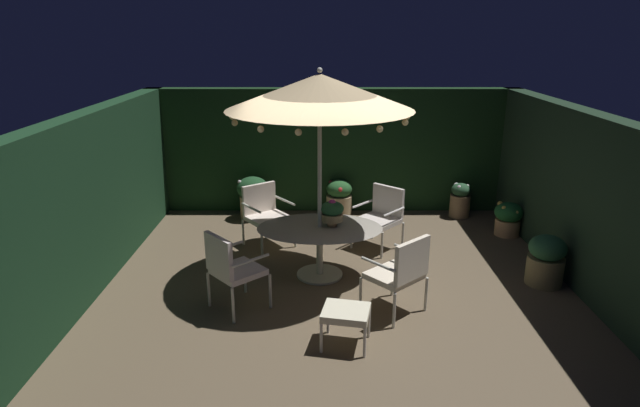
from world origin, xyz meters
TOP-DOWN VIEW (x-y plane):
  - ground_plane at (0.00, 0.00)m, footprint 6.82×6.48m
  - hedge_backdrop_rear at (0.00, 3.09)m, footprint 6.82×0.30m
  - hedge_backdrop_left at (-3.26, 0.00)m, footprint 0.30×6.48m
  - hedge_backdrop_right at (3.26, 0.00)m, footprint 0.30×6.48m
  - patio_dining_table at (-0.24, 0.13)m, footprint 1.72×1.21m
  - patio_umbrella at (-0.24, 0.13)m, footprint 2.41×2.41m
  - centerpiece_planter at (-0.07, 0.17)m, footprint 0.32×0.32m
  - patio_chair_north at (0.73, 1.19)m, footprint 0.84×0.84m
  - patio_chair_northeast at (-1.11, 1.28)m, footprint 0.87×0.86m
  - patio_chair_east at (-1.31, -0.83)m, footprint 0.80×0.80m
  - patio_chair_southeast at (0.73, -0.93)m, footprint 0.84×0.83m
  - ottoman_footrest at (0.04, -1.60)m, footprint 0.57×0.52m
  - potted_plant_back_center at (2.80, -0.12)m, footprint 0.49×0.49m
  - potted_plant_right_far at (2.34, 2.61)m, footprint 0.37×0.37m
  - potted_plant_back_right at (0.12, 2.79)m, footprint 0.48×0.48m
  - potted_plant_back_left at (2.91, 1.68)m, footprint 0.46×0.46m
  - potted_plant_right_near at (-1.46, 2.54)m, footprint 0.57×0.57m

SIDE VIEW (x-z plane):
  - ground_plane at x=0.00m, z-range -0.02..0.00m
  - potted_plant_back_left at x=2.91m, z-range 0.02..0.59m
  - potted_plant_right_far at x=2.34m, z-range 0.00..0.63m
  - potted_plant_back_right at x=0.12m, z-range 0.00..0.65m
  - potted_plant_back_center at x=2.80m, z-range 0.01..0.70m
  - ottoman_footrest at x=0.04m, z-range 0.16..0.60m
  - potted_plant_right_near at x=-1.46m, z-range 0.04..0.81m
  - patio_chair_north at x=0.73m, z-range 0.07..1.03m
  - patio_chair_northeast at x=-1.11m, z-range 0.08..1.04m
  - patio_dining_table at x=-0.24m, z-range 0.22..0.94m
  - patio_chair_southeast at x=0.73m, z-range 0.08..1.09m
  - patio_chair_east at x=-1.31m, z-range 0.09..1.09m
  - centerpiece_planter at x=-0.07m, z-range 0.75..1.13m
  - hedge_backdrop_rear at x=0.00m, z-range 0.00..2.29m
  - hedge_backdrop_left at x=-3.26m, z-range 0.00..2.29m
  - hedge_backdrop_right at x=3.26m, z-range 0.00..2.29m
  - patio_umbrella at x=-0.24m, z-range 1.12..3.96m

